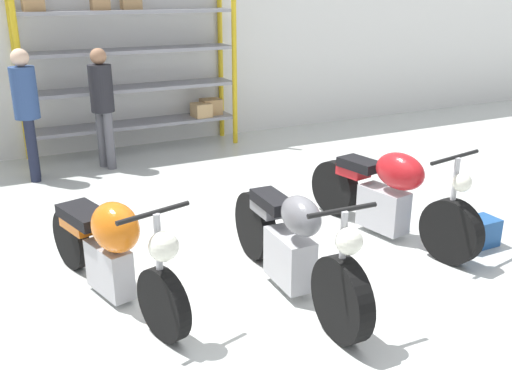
% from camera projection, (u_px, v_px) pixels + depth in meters
% --- Properties ---
extents(ground_plane, '(30.00, 30.00, 0.00)m').
position_uv_depth(ground_plane, '(276.00, 280.00, 5.05)').
color(ground_plane, silver).
extents(back_wall, '(30.00, 0.08, 3.60)m').
position_uv_depth(back_wall, '(117.00, 32.00, 8.72)').
color(back_wall, white).
rests_on(back_wall, ground_plane).
extents(shelving_rack, '(3.26, 0.63, 2.49)m').
position_uv_depth(shelving_rack, '(134.00, 68.00, 8.63)').
color(shelving_rack, gold).
rests_on(shelving_rack, ground_plane).
extents(motorcycle_orange, '(0.78, 2.05, 1.00)m').
position_uv_depth(motorcycle_orange, '(111.00, 248.00, 4.58)').
color(motorcycle_orange, black).
rests_on(motorcycle_orange, ground_plane).
extents(motorcycle_grey, '(0.55, 2.14, 1.02)m').
position_uv_depth(motorcycle_grey, '(293.00, 246.00, 4.70)').
color(motorcycle_grey, black).
rests_on(motorcycle_grey, ground_plane).
extents(motorcycle_red, '(0.72, 2.14, 1.03)m').
position_uv_depth(motorcycle_red, '(389.00, 195.00, 5.81)').
color(motorcycle_red, black).
rests_on(motorcycle_red, ground_plane).
extents(person_browsing, '(0.36, 0.36, 1.73)m').
position_uv_depth(person_browsing, '(26.00, 104.00, 7.35)').
color(person_browsing, '#1E2338').
rests_on(person_browsing, ground_plane).
extents(person_near_rack, '(0.42, 0.42, 1.68)m').
position_uv_depth(person_near_rack, '(102.00, 99.00, 7.87)').
color(person_near_rack, '#595960').
rests_on(person_near_rack, ground_plane).
extents(toolbox, '(0.44, 0.26, 0.28)m').
position_uv_depth(toolbox, '(476.00, 233.00, 5.67)').
color(toolbox, '#1E4C8C').
rests_on(toolbox, ground_plane).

